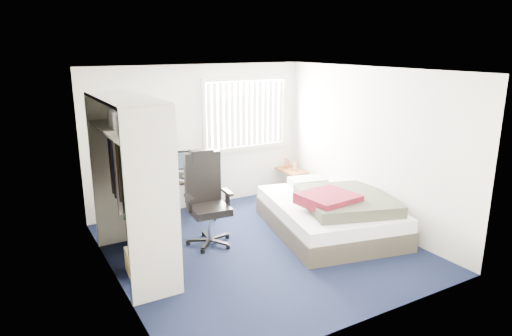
{
  "coord_description": "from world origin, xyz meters",
  "views": [
    {
      "loc": [
        -3.06,
        -5.19,
        2.82
      ],
      "look_at": [
        0.17,
        0.4,
        1.07
      ],
      "focal_mm": 32.0,
      "sensor_mm": 36.0,
      "label": 1
    }
  ],
  "objects": [
    {
      "name": "footstool",
      "position": [
        -0.72,
        1.85,
        0.17
      ],
      "size": [
        0.32,
        0.29,
        0.22
      ],
      "color": "white",
      "rests_on": "ground"
    },
    {
      "name": "bed",
      "position": [
        1.26,
        -0.03,
        0.3
      ],
      "size": [
        2.1,
        2.53,
        0.72
      ],
      "color": "#3B352A",
      "rests_on": "ground"
    },
    {
      "name": "office_chair",
      "position": [
        -0.56,
        0.56,
        0.52
      ],
      "size": [
        0.68,
        0.68,
        1.36
      ],
      "color": "black",
      "rests_on": "ground"
    },
    {
      "name": "ground",
      "position": [
        0.0,
        0.0,
        0.0
      ],
      "size": [
        4.2,
        4.2,
        0.0
      ],
      "primitive_type": "plane",
      "color": "black",
      "rests_on": "ground"
    },
    {
      "name": "closet",
      "position": [
        -1.67,
        0.27,
        1.35
      ],
      "size": [
        0.64,
        1.84,
        2.22
      ],
      "color": "beige",
      "rests_on": "ground"
    },
    {
      "name": "window_assembly",
      "position": [
        0.9,
        2.04,
        1.6
      ],
      "size": [
        1.72,
        0.09,
        1.32
      ],
      "color": "white",
      "rests_on": "ground"
    },
    {
      "name": "room_shell",
      "position": [
        0.0,
        0.0,
        1.51
      ],
      "size": [
        4.2,
        4.2,
        4.2
      ],
      "color": "silver",
      "rests_on": "ground"
    },
    {
      "name": "pine_box",
      "position": [
        -1.65,
        0.15,
        0.16
      ],
      "size": [
        0.44,
        0.34,
        0.31
      ],
      "primitive_type": "cube",
      "rotation": [
        0.0,
        0.0,
        -0.08
      ],
      "color": "tan",
      "rests_on": "ground"
    },
    {
      "name": "desk",
      "position": [
        -0.63,
        1.75,
        0.74
      ],
      "size": [
        1.55,
        1.08,
        1.16
      ],
      "color": "black",
      "rests_on": "ground"
    },
    {
      "name": "nightstand",
      "position": [
        1.75,
        1.83,
        0.43
      ],
      "size": [
        0.37,
        0.73,
        0.67
      ],
      "color": "brown",
      "rests_on": "ground"
    }
  ]
}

